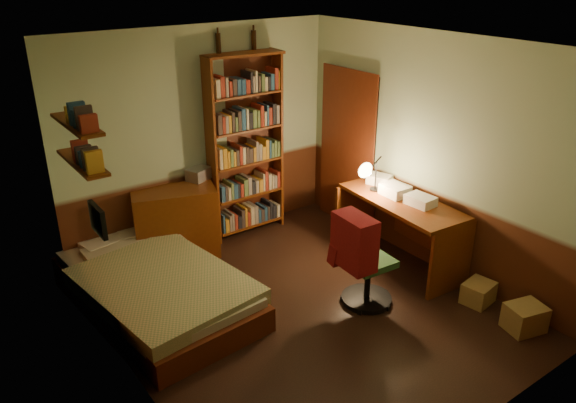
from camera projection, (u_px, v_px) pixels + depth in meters
floor at (302, 310)px, 5.69m from camera, size 3.50×4.00×0.02m
ceiling at (306, 44)px, 4.64m from camera, size 3.50×4.00×0.02m
wall_back at (201, 138)px, 6.65m from camera, size 3.50×0.02×2.60m
wall_left at (118, 243)px, 4.22m from camera, size 0.02×4.00×2.60m
wall_right at (432, 154)px, 6.11m from camera, size 0.02×4.00×2.60m
wall_front at (490, 285)px, 3.67m from camera, size 3.50×0.02×2.60m
doorway at (348, 150)px, 7.17m from camera, size 0.06×0.90×2.00m
door_trim at (346, 151)px, 7.15m from camera, size 0.02×0.98×2.08m
bed at (154, 274)px, 5.65m from camera, size 1.41×2.38×0.68m
dresser at (176, 223)px, 6.55m from camera, size 1.04×0.74×0.84m
mini_stereo at (199, 174)px, 6.65m from camera, size 0.32×0.29×0.14m
bookshelf at (245, 147)px, 6.88m from camera, size 1.00×0.41×2.27m
bottle_left at (218, 43)px, 6.32m from camera, size 0.06×0.06×0.22m
bottle_right at (254, 40)px, 6.58m from camera, size 0.07×0.07×0.22m
desk at (399, 232)px, 6.36m from camera, size 0.74×1.55×0.81m
paper_stack at (380, 179)px, 6.61m from camera, size 0.28×0.32×0.11m
desk_lamp at (377, 164)px, 6.32m from camera, size 0.25×0.25×0.65m
office_chair at (369, 255)px, 5.59m from camera, size 0.57×0.51×1.09m
red_jacket at (374, 176)px, 5.35m from camera, size 0.34×0.50×0.54m
wall_shelf_lower at (82, 162)px, 4.97m from camera, size 0.20×0.90×0.03m
wall_shelf_upper at (76, 124)px, 4.83m from camera, size 0.20×0.90×0.03m
framed_picture at (98, 220)px, 4.70m from camera, size 0.04×0.32×0.26m
cardboard_box_a at (525, 318)px, 5.32m from camera, size 0.41×0.36×0.26m
cardboard_box_b at (478, 293)px, 5.76m from camera, size 0.35×0.30×0.22m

